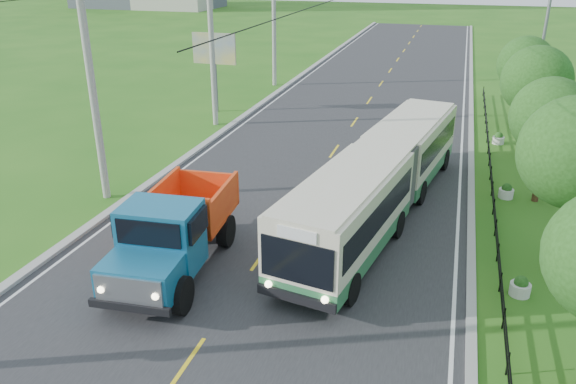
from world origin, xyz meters
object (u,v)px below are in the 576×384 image
at_px(tree_fourth, 551,120).
at_px(dump_truck, 174,228).
at_px(pole_far, 274,21).
at_px(bus, 382,175).
at_px(planter_mid, 506,192).
at_px(tree_back, 526,67).
at_px(billboard_left, 214,54).
at_px(pole_mid, 212,42).
at_px(pole_near, 92,82).
at_px(streetlight_far, 540,42).
at_px(planter_near, 520,287).
at_px(tree_fifth, 537,84).
at_px(planter_far, 498,139).

xyz_separation_m(tree_fourth, dump_truck, (-12.32, -9.85, -2.00)).
xyz_separation_m(pole_far, bus, (11.80, -22.51, -3.28)).
bearing_deg(dump_truck, planter_mid, 36.61).
bearing_deg(tree_back, pole_far, 159.26).
bearing_deg(billboard_left, pole_mid, -67.58).
distance_m(pole_mid, tree_back, 18.89).
relative_size(pole_near, planter_mid, 14.93).
relative_size(streetlight_far, dump_truck, 1.33).
distance_m(pole_near, tree_fourth, 18.89).
bearing_deg(pole_near, dump_truck, -39.07).
bearing_deg(pole_mid, planter_near, -41.65).
height_order(tree_back, billboard_left, tree_back).
distance_m(tree_fourth, tree_back, 12.00).
relative_size(streetlight_far, billboard_left, 1.74).
xyz_separation_m(tree_back, dump_truck, (-12.32, -21.85, -2.07)).
xyz_separation_m(tree_fifth, planter_mid, (-1.26, -6.14, -3.57)).
relative_size(tree_fifth, tree_back, 1.05).
height_order(tree_fourth, tree_back, tree_back).
distance_m(tree_fourth, streetlight_far, 13.94).
height_order(pole_far, planter_far, pole_far).
distance_m(pole_mid, dump_truck, 18.03).
distance_m(planter_near, dump_truck, 11.27).
relative_size(pole_far, planter_far, 14.93).
height_order(tree_fifth, planter_mid, tree_fifth).
height_order(streetlight_far, planter_mid, streetlight_far).
distance_m(tree_fifth, billboard_left, 19.74).
distance_m(tree_back, bus, 16.98).
xyz_separation_m(tree_fourth, bus, (-6.32, -3.65, -1.77)).
relative_size(pole_mid, planter_mid, 14.93).
xyz_separation_m(streetlight_far, billboard_left, (-20.14, -4.00, -1.04)).
distance_m(tree_fourth, tree_fifth, 6.01).
distance_m(bus, dump_truck, 8.63).
distance_m(planter_far, bus, 12.67).
bearing_deg(streetlight_far, billboard_left, -168.77).
relative_size(tree_fifth, bus, 0.37).
xyz_separation_m(pole_near, pole_mid, (0.00, 12.00, 0.00)).
xyz_separation_m(pole_near, planter_near, (16.86, -3.00, -4.81)).
distance_m(tree_back, planter_near, 20.46).
relative_size(tree_fourth, streetlight_far, 0.60).
bearing_deg(streetlight_far, pole_near, -134.86).
xyz_separation_m(tree_back, billboard_left, (-19.36, -2.14, 0.21)).
distance_m(planter_mid, dump_truck, 14.78).
xyz_separation_m(pole_mid, tree_fifth, (18.12, -0.86, -1.24)).
xyz_separation_m(streetlight_far, planter_near, (-2.04, -22.00, -4.62)).
height_order(pole_mid, billboard_left, pole_mid).
relative_size(planter_near, planter_mid, 1.00).
bearing_deg(pole_near, pole_mid, 90.00).
bearing_deg(dump_truck, pole_far, 96.77).
relative_size(tree_fifth, planter_far, 8.66).
distance_m(planter_near, bus, 6.94).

